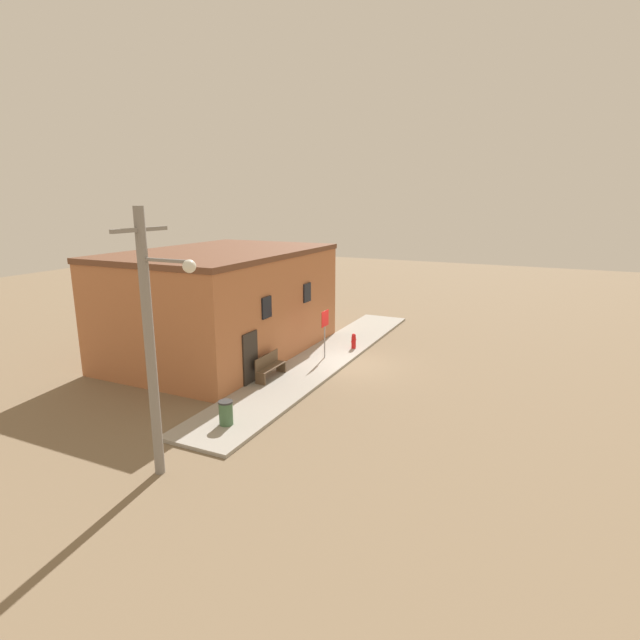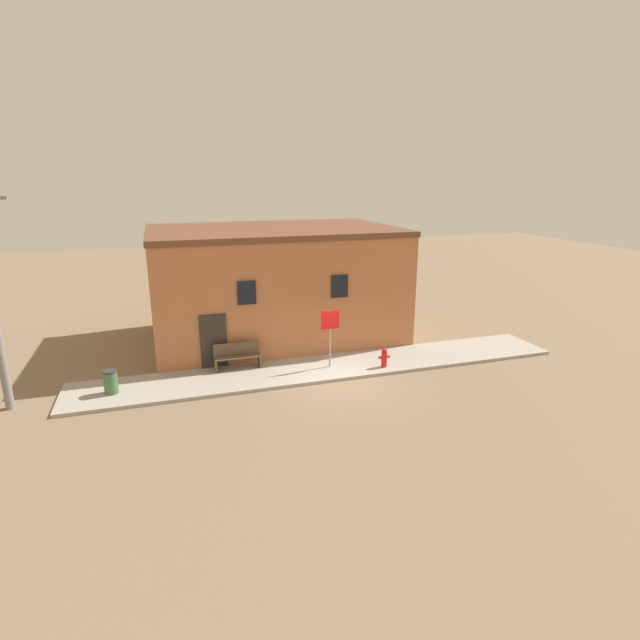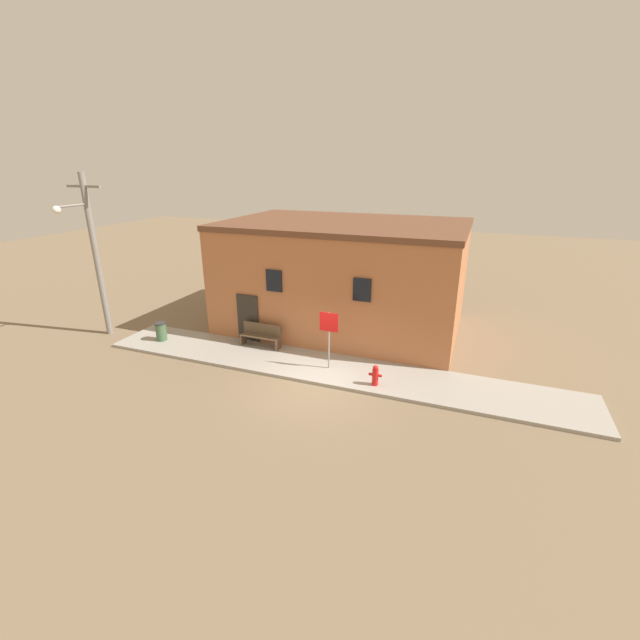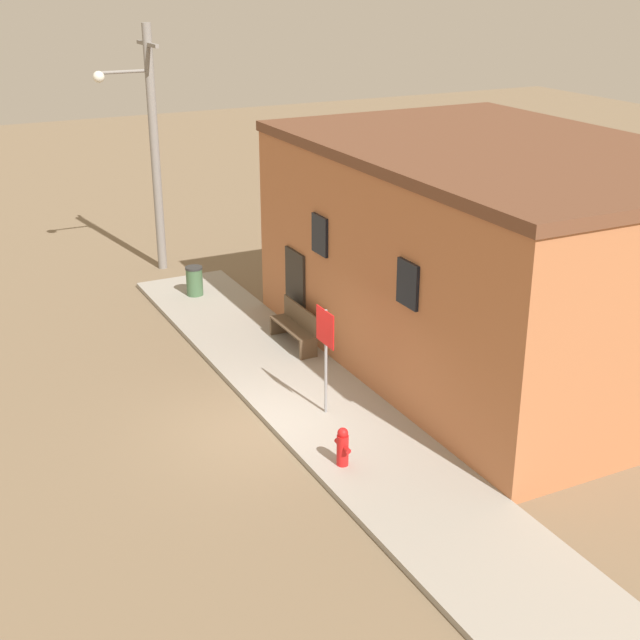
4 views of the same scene
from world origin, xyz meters
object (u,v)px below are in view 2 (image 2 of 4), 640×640
(trash_bin, at_px, (111,382))
(stop_sign, at_px, (330,327))
(bench, at_px, (237,356))
(fire_hydrant, at_px, (384,357))

(trash_bin, bearing_deg, stop_sign, 0.31)
(stop_sign, xyz_separation_m, trash_bin, (-7.80, -0.04, -1.17))
(bench, relative_size, trash_bin, 2.15)
(fire_hydrant, distance_m, stop_sign, 2.40)
(fire_hydrant, distance_m, trash_bin, 9.78)
(fire_hydrant, bearing_deg, bench, 163.37)
(fire_hydrant, height_order, bench, bench)
(fire_hydrant, bearing_deg, stop_sign, 161.56)
(bench, xyz_separation_m, trash_bin, (-4.40, -0.99, -0.08))
(bench, bearing_deg, stop_sign, -15.57)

